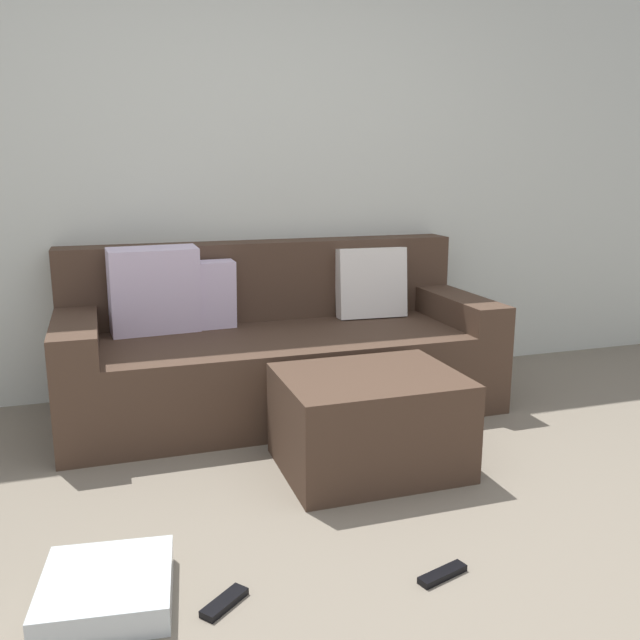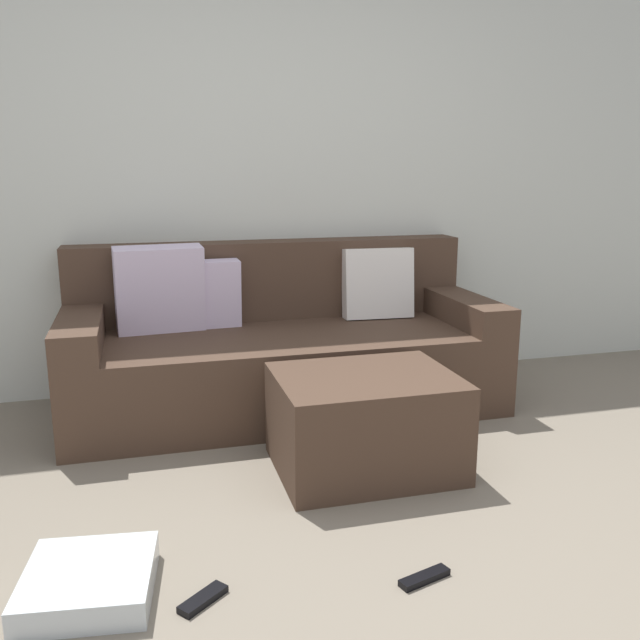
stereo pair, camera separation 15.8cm
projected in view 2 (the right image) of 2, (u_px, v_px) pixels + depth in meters
ground_plane at (397, 589)px, 2.11m from camera, size 8.10×8.10×0.00m
wall_back at (260, 164)px, 3.92m from camera, size 6.23×0.10×2.62m
couch_sectional at (279, 346)px, 3.72m from camera, size 2.28×0.95×0.89m
ottoman at (365, 422)px, 2.92m from camera, size 0.76×0.61×0.43m
storage_bin at (89, 582)px, 2.07m from camera, size 0.43×0.44×0.09m
remote_near_ottoman at (425, 578)px, 2.15m from camera, size 0.19×0.10×0.02m
remote_by_storage_bin at (203, 599)px, 2.05m from camera, size 0.16×0.15×0.02m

